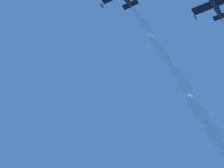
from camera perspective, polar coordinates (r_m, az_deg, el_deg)
name	(u,v)px	position (r m, az deg, el deg)	size (l,w,h in m)	color
airplane_right_wingman	(213,1)	(79.48, 11.93, 9.64)	(7.46, 7.05, 3.33)	#232328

